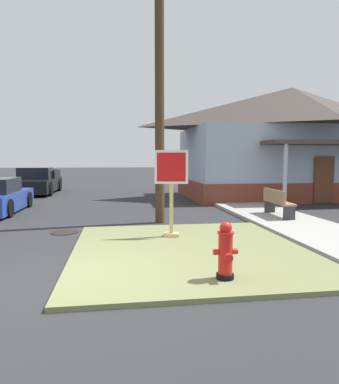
{
  "coord_description": "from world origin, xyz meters",
  "views": [
    {
      "loc": [
        0.65,
        -5.67,
        1.92
      ],
      "look_at": [
        1.86,
        2.53,
        1.15
      ],
      "focal_mm": 32.9,
      "sensor_mm": 36.0,
      "label": 1
    }
  ],
  "objects": [
    {
      "name": "ground_plane",
      "position": [
        0.0,
        0.0,
        0.0
      ],
      "size": [
        160.0,
        160.0,
        0.0
      ],
      "primitive_type": "plane",
      "color": "#2B2B2D"
    },
    {
      "name": "grass_corner_patch",
      "position": [
        2.11,
        1.38,
        0.04
      ],
      "size": [
        4.77,
        5.3,
        0.08
      ],
      "primitive_type": "cube",
      "color": "olive",
      "rests_on": "ground"
    },
    {
      "name": "sidewalk_strip",
      "position": [
        5.69,
        4.88,
        0.06
      ],
      "size": [
        2.2,
        14.02,
        0.12
      ],
      "primitive_type": "cube",
      "color": "#9E9B93",
      "rests_on": "ground"
    },
    {
      "name": "fire_hydrant",
      "position": [
        2.27,
        -0.56,
        0.5
      ],
      "size": [
        0.38,
        0.34,
        0.89
      ],
      "color": "black",
      "rests_on": "grass_corner_patch"
    },
    {
      "name": "stop_sign",
      "position": [
        1.9,
        2.53,
        1.1
      ],
      "size": [
        0.78,
        0.34,
        2.06
      ],
      "color": "tan",
      "rests_on": "grass_corner_patch"
    },
    {
      "name": "manhole_cover",
      "position": [
        -0.75,
        3.73,
        0.01
      ],
      "size": [
        0.7,
        0.7,
        0.02
      ],
      "primitive_type": "cylinder",
      "color": "black",
      "rests_on": "ground"
    },
    {
      "name": "pickup_truck_black",
      "position": [
        -3.78,
        14.9,
        0.62
      ],
      "size": [
        2.03,
        5.21,
        1.48
      ],
      "color": "black",
      "rests_on": "ground"
    },
    {
      "name": "street_bench",
      "position": [
        5.67,
        4.82,
        0.59
      ],
      "size": [
        0.47,
        1.67,
        0.85
      ],
      "color": "#93704C",
      "rests_on": "sidewalk_strip"
    },
    {
      "name": "utility_pole",
      "position": [
        1.91,
        4.83,
        4.87
      ],
      "size": [
        1.58,
        0.28,
        9.33
      ],
      "color": "#42301E",
      "rests_on": "ground"
    },
    {
      "name": "corner_house",
      "position": [
        9.46,
        11.37,
        2.85
      ],
      "size": [
        11.2,
        7.63,
        5.55
      ],
      "color": "brown",
      "rests_on": "ground"
    }
  ]
}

